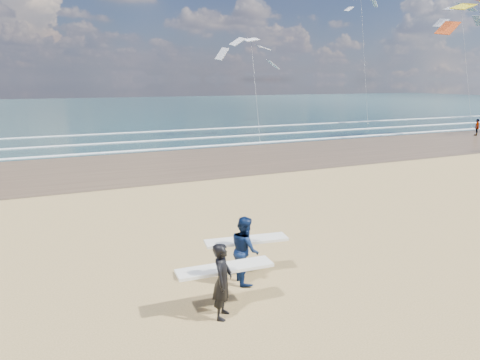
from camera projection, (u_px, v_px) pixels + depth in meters
name	position (u px, v px, depth m)	size (l,w,h in m)	color
wet_sand_strip	(369.00, 146.00, 33.63)	(220.00, 12.00, 0.01)	#4E3C29
ocean	(179.00, 107.00, 81.73)	(220.00, 100.00, 0.02)	#1A373A
foam_breakers	(301.00, 131.00, 42.62)	(220.00, 11.70, 0.05)	white
surfer_near	(223.00, 279.00, 9.28)	(2.22, 1.04, 1.71)	black
surfer_far	(245.00, 249.00, 10.91)	(2.25, 1.23, 1.75)	#0C1D45
beachgoer_1	(477.00, 127.00, 39.73)	(0.90, 0.37, 1.53)	#453832
kite_1	(254.00, 75.00, 36.84)	(6.04, 4.76, 9.70)	slate
kite_2	(465.00, 48.00, 46.83)	(6.80, 4.85, 14.61)	slate
kite_5	(364.00, 53.00, 50.67)	(4.65, 4.61, 15.90)	slate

